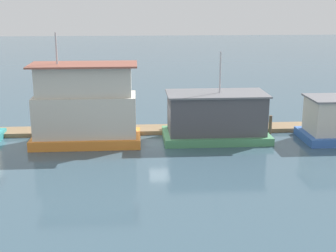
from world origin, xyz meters
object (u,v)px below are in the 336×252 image
object	(u,v)px
mooring_post_near_right	(270,125)
houseboat_green	(216,117)
houseboat_orange	(85,108)
mooring_post_far_right	(102,123)

from	to	relation	value
mooring_post_near_right	houseboat_green	bearing A→B (deg)	-165.63
houseboat_orange	mooring_post_far_right	bearing A→B (deg)	57.34
mooring_post_far_right	mooring_post_near_right	distance (m)	12.34
houseboat_orange	mooring_post_far_right	world-z (taller)	houseboat_orange
mooring_post_far_right	houseboat_green	bearing A→B (deg)	-7.70
houseboat_green	mooring_post_near_right	size ratio (longest dim) A/B	5.32
houseboat_green	mooring_post_far_right	xyz separation A→B (m)	(-8.07, 1.09, -0.57)
houseboat_orange	mooring_post_near_right	world-z (taller)	houseboat_orange
houseboat_orange	houseboat_green	size ratio (longest dim) A/B	1.02
houseboat_orange	mooring_post_near_right	xyz separation A→B (m)	(13.28, 1.48, -1.83)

